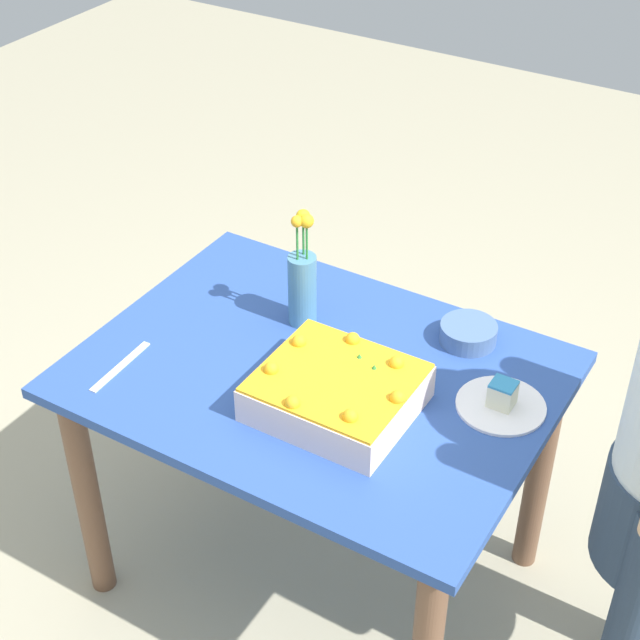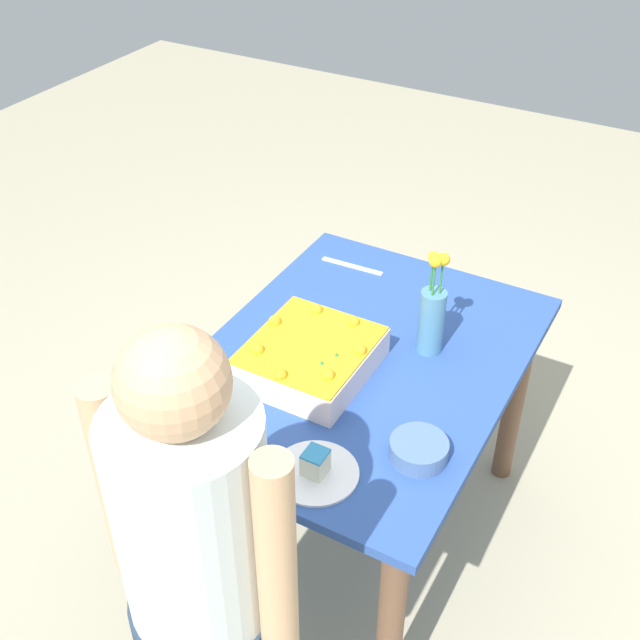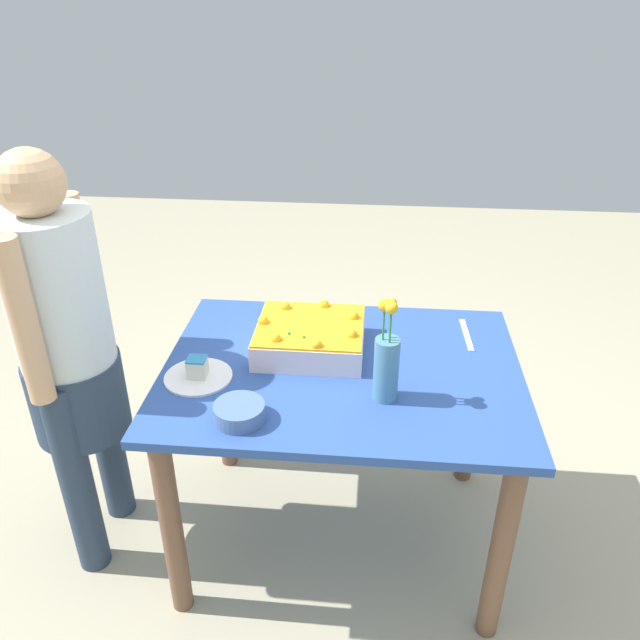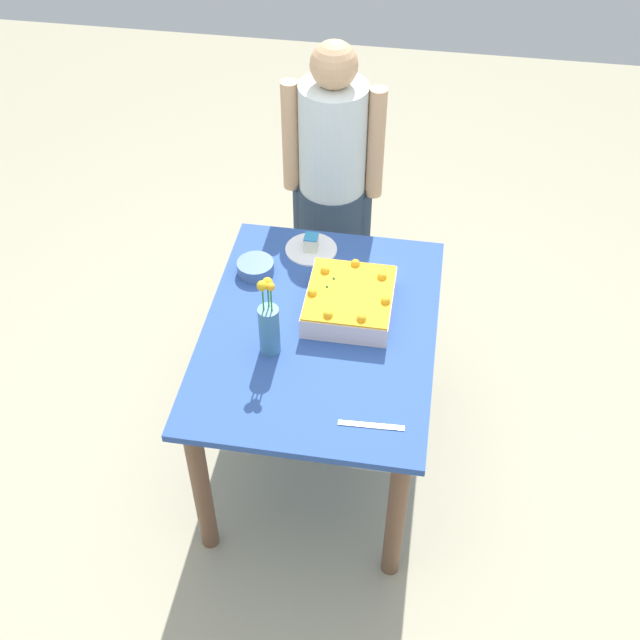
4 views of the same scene
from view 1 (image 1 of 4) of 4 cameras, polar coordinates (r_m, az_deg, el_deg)
ground_plane at (r=3.03m, az=-0.19°, el=-14.34°), size 8.00×8.00×0.00m
dining_table at (r=2.57m, az=-0.22°, el=-5.33°), size 1.18×0.88×0.77m
sheet_cake at (r=2.34m, az=0.97°, el=-4.19°), size 0.36×0.33×0.12m
serving_plate_with_slice at (r=2.40m, az=10.51°, el=-4.67°), size 0.22×0.22×0.07m
cake_knife at (r=2.54m, az=-11.53°, el=-2.67°), size 0.03×0.22×0.00m
flower_vase at (r=2.58m, az=-1.03°, el=2.19°), size 0.08×0.08×0.34m
fruit_bowl at (r=2.59m, az=8.63°, el=-0.77°), size 0.15×0.15×0.05m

